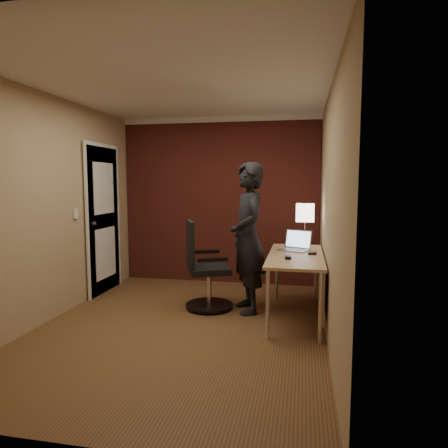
{
  "coord_description": "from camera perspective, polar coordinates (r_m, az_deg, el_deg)",
  "views": [
    {
      "loc": [
        1.25,
        -3.98,
        1.54
      ],
      "look_at": [
        0.35,
        0.55,
        1.05
      ],
      "focal_mm": 32.0,
      "sensor_mm": 36.0,
      "label": 1
    }
  ],
  "objects": [
    {
      "name": "wallet",
      "position": [
        4.6,
        12.51,
        -4.09
      ],
      "size": [
        0.1,
        0.12,
        0.02
      ],
      "primitive_type": "cube",
      "rotation": [
        0.0,
        0.0,
        -0.06
      ],
      "color": "black",
      "rests_on": "desk"
    },
    {
      "name": "desk_lamp",
      "position": [
        5.1,
        11.5,
        1.52
      ],
      "size": [
        0.22,
        0.22,
        0.54
      ],
      "color": "silver",
      "rests_on": "desk"
    },
    {
      "name": "person",
      "position": [
        4.7,
        3.43,
        -1.97
      ],
      "size": [
        0.64,
        0.76,
        1.77
      ],
      "primitive_type": "imported",
      "rotation": [
        0.0,
        0.0,
        -1.18
      ],
      "color": "black",
      "rests_on": "ground"
    },
    {
      "name": "office_chair",
      "position": [
        4.85,
        -2.93,
        -6.73
      ],
      "size": [
        0.62,
        0.67,
        1.05
      ],
      "color": "black",
      "rests_on": "ground"
    },
    {
      "name": "desk",
      "position": [
        4.56,
        11.11,
        -5.91
      ],
      "size": [
        0.6,
        1.5,
        0.73
      ],
      "color": "tan",
      "rests_on": "ground"
    },
    {
      "name": "laptop",
      "position": [
        4.84,
        10.23,
        -2.9
      ],
      "size": [
        0.41,
        0.37,
        0.23
      ],
      "color": "silver",
      "rests_on": "desk"
    },
    {
      "name": "room",
      "position": [
        5.72,
        -4.21,
        4.33
      ],
      "size": [
        4.0,
        4.0,
        4.0
      ],
      "color": "brown",
      "rests_on": "ground"
    },
    {
      "name": "mouse",
      "position": [
        4.27,
        9.12,
        -4.74
      ],
      "size": [
        0.07,
        0.11,
        0.03
      ],
      "primitive_type": "cube",
      "rotation": [
        0.0,
        0.0,
        0.09
      ],
      "color": "black",
      "rests_on": "desk"
    }
  ]
}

